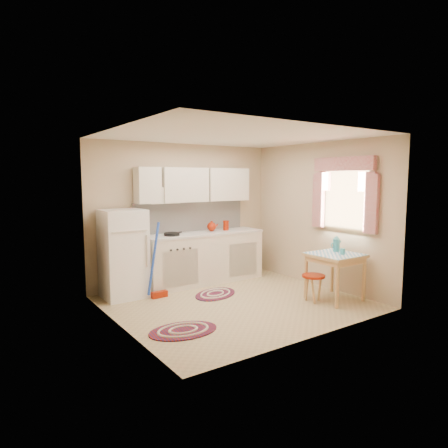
{
  "coord_description": "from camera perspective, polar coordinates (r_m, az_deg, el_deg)",
  "views": [
    {
      "loc": [
        -3.5,
        -4.76,
        1.88
      ],
      "look_at": [
        -0.05,
        0.25,
        1.19
      ],
      "focal_mm": 32.0,
      "sensor_mm": 36.0,
      "label": 1
    }
  ],
  "objects": [
    {
      "name": "table",
      "position": [
        6.49,
        15.52,
        -7.28
      ],
      "size": [
        0.72,
        0.72,
        0.72
      ],
      "primitive_type": "cube",
      "color": "tan",
      "rests_on": "ground"
    },
    {
      "name": "rug_left",
      "position": [
        5.14,
        -5.85,
        -14.92
      ],
      "size": [
        0.94,
        0.68,
        0.02
      ],
      "primitive_type": null,
      "rotation": [
        0.0,
        0.0,
        -0.12
      ],
      "color": "maroon",
      "rests_on": "ground"
    },
    {
      "name": "coffee_pot",
      "position": [
        6.6,
        15.76,
        -2.68
      ],
      "size": [
        0.16,
        0.15,
        0.27
      ],
      "primitive_type": null,
      "rotation": [
        0.0,
        0.0,
        -0.23
      ],
      "color": "teal",
      "rests_on": "table"
    },
    {
      "name": "base_cabinets",
      "position": [
        7.26,
        -2.94,
        -4.95
      ],
      "size": [
        2.25,
        0.6,
        0.88
      ],
      "primitive_type": "cube",
      "color": "silver",
      "rests_on": "ground"
    },
    {
      "name": "red_kettle",
      "position": [
        7.26,
        -1.78,
        -0.37
      ],
      "size": [
        0.2,
        0.18,
        0.18
      ],
      "primitive_type": null,
      "rotation": [
        0.0,
        0.0,
        0.1
      ],
      "color": "#961C05",
      "rests_on": "countertop"
    },
    {
      "name": "room_shell",
      "position": [
        6.2,
        1.64,
        3.87
      ],
      "size": [
        3.64,
        3.6,
        2.52
      ],
      "color": "tan",
      "rests_on": "ground"
    },
    {
      "name": "fridge",
      "position": [
        6.51,
        -14.18,
        -4.14
      ],
      "size": [
        0.65,
        0.6,
        1.4
      ],
      "primitive_type": "cube",
      "color": "white",
      "rests_on": "ground"
    },
    {
      "name": "red_canister",
      "position": [
        7.44,
        0.28,
        -0.29
      ],
      "size": [
        0.14,
        0.14,
        0.16
      ],
      "primitive_type": "cylinder",
      "rotation": [
        0.0,
        0.0,
        -0.38
      ],
      "color": "#961C05",
      "rests_on": "countertop"
    },
    {
      "name": "countertop",
      "position": [
        7.18,
        -2.96,
        -1.35
      ],
      "size": [
        2.27,
        0.62,
        0.04
      ],
      "primitive_type": "cube",
      "color": "silver",
      "rests_on": "base_cabinets"
    },
    {
      "name": "frying_pan",
      "position": [
        6.81,
        -7.48,
        -1.45
      ],
      "size": [
        0.35,
        0.35,
        0.05
      ],
      "primitive_type": "cylinder",
      "rotation": [
        0.0,
        0.0,
        0.44
      ],
      "color": "black",
      "rests_on": "countertop"
    },
    {
      "name": "broom",
      "position": [
        6.38,
        -9.3,
        -5.16
      ],
      "size": [
        0.28,
        0.13,
        1.2
      ],
      "primitive_type": null,
      "rotation": [
        0.0,
        0.0,
        0.04
      ],
      "color": "blue",
      "rests_on": "ground"
    },
    {
      "name": "rug_center",
      "position": [
        6.6,
        -1.24,
        -9.98
      ],
      "size": [
        0.98,
        0.84,
        0.02
      ],
      "primitive_type": null,
      "rotation": [
        0.0,
        0.0,
        0.42
      ],
      "color": "maroon",
      "rests_on": "ground"
    },
    {
      "name": "mug",
      "position": [
        6.38,
        16.57,
        -3.8
      ],
      "size": [
        0.08,
        0.08,
        0.1
      ],
      "primitive_type": "cylinder",
      "rotation": [
        0.0,
        0.0,
        -0.03
      ],
      "color": "teal",
      "rests_on": "table"
    },
    {
      "name": "stool",
      "position": [
        6.34,
        12.62,
        -8.95
      ],
      "size": [
        0.42,
        0.42,
        0.42
      ],
      "primitive_type": "cylinder",
      "rotation": [
        0.0,
        0.0,
        0.21
      ],
      "color": "#961C05",
      "rests_on": "ground"
    }
  ]
}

